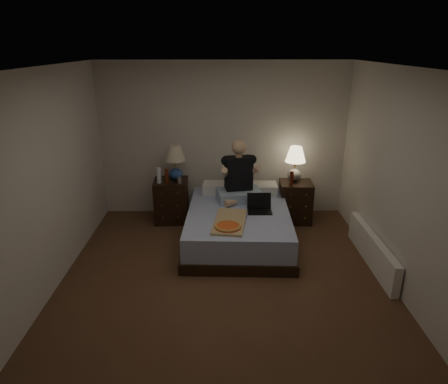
{
  "coord_description": "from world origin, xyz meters",
  "views": [
    {
      "loc": [
        -0.05,
        -4.13,
        2.72
      ],
      "look_at": [
        0.0,
        0.9,
        0.85
      ],
      "focal_mm": 32.0,
      "sensor_mm": 36.0,
      "label": 1
    }
  ],
  "objects_px": {
    "bed": "(238,226)",
    "soda_can": "(179,180)",
    "laptop": "(260,204)",
    "nightstand_right": "(295,202)",
    "nightstand_left": "(172,201)",
    "lamp_right": "(295,164)",
    "beer_bottle_left": "(167,176)",
    "lamp_left": "(175,163)",
    "water_bottle": "(159,175)",
    "person": "(239,171)",
    "beer_bottle_right": "(292,178)",
    "radiator": "(372,250)",
    "pizza_box": "(228,227)"
  },
  "relations": [
    {
      "from": "laptop",
      "to": "pizza_box",
      "type": "xyz_separation_m",
      "value": [
        -0.46,
        -0.58,
        -0.08
      ]
    },
    {
      "from": "water_bottle",
      "to": "person",
      "type": "relative_size",
      "value": 0.27
    },
    {
      "from": "nightstand_right",
      "to": "soda_can",
      "type": "xyz_separation_m",
      "value": [
        -1.85,
        -0.1,
        0.41
      ]
    },
    {
      "from": "bed",
      "to": "lamp_left",
      "type": "relative_size",
      "value": 3.43
    },
    {
      "from": "bed",
      "to": "nightstand_right",
      "type": "relative_size",
      "value": 2.92
    },
    {
      "from": "nightstand_left",
      "to": "nightstand_right",
      "type": "distance_m",
      "value": 2.0
    },
    {
      "from": "lamp_right",
      "to": "laptop",
      "type": "height_order",
      "value": "lamp_right"
    },
    {
      "from": "soda_can",
      "to": "laptop",
      "type": "bearing_deg",
      "value": -28.78
    },
    {
      "from": "lamp_left",
      "to": "soda_can",
      "type": "height_order",
      "value": "lamp_left"
    },
    {
      "from": "nightstand_left",
      "to": "laptop",
      "type": "height_order",
      "value": "laptop"
    },
    {
      "from": "water_bottle",
      "to": "radiator",
      "type": "relative_size",
      "value": 0.16
    },
    {
      "from": "water_bottle",
      "to": "lamp_right",
      "type": "bearing_deg",
      "value": 4.88
    },
    {
      "from": "beer_bottle_left",
      "to": "beer_bottle_right",
      "type": "xyz_separation_m",
      "value": [
        1.94,
        -0.02,
        -0.03
      ]
    },
    {
      "from": "bed",
      "to": "soda_can",
      "type": "height_order",
      "value": "soda_can"
    },
    {
      "from": "nightstand_right",
      "to": "beer_bottle_right",
      "type": "distance_m",
      "value": 0.47
    },
    {
      "from": "beer_bottle_left",
      "to": "laptop",
      "type": "relative_size",
      "value": 0.68
    },
    {
      "from": "bed",
      "to": "radiator",
      "type": "height_order",
      "value": "bed"
    },
    {
      "from": "lamp_right",
      "to": "pizza_box",
      "type": "xyz_separation_m",
      "value": [
        -1.09,
        -1.43,
        -0.42
      ]
    },
    {
      "from": "bed",
      "to": "nightstand_left",
      "type": "bearing_deg",
      "value": 147.07
    },
    {
      "from": "nightstand_right",
      "to": "lamp_right",
      "type": "distance_m",
      "value": 0.62
    },
    {
      "from": "lamp_left",
      "to": "soda_can",
      "type": "relative_size",
      "value": 5.6
    },
    {
      "from": "bed",
      "to": "radiator",
      "type": "xyz_separation_m",
      "value": [
        1.72,
        -0.66,
        -0.04
      ]
    },
    {
      "from": "nightstand_right",
      "to": "laptop",
      "type": "distance_m",
      "value": 1.04
    },
    {
      "from": "person",
      "to": "nightstand_left",
      "type": "bearing_deg",
      "value": 153.26
    },
    {
      "from": "water_bottle",
      "to": "laptop",
      "type": "xyz_separation_m",
      "value": [
        1.51,
        -0.67,
        -0.22
      ]
    },
    {
      "from": "person",
      "to": "radiator",
      "type": "distance_m",
      "value": 2.14
    },
    {
      "from": "nightstand_left",
      "to": "person",
      "type": "xyz_separation_m",
      "value": [
        1.08,
        -0.33,
        0.6
      ]
    },
    {
      "from": "bed",
      "to": "nightstand_left",
      "type": "height_order",
      "value": "nightstand_left"
    },
    {
      "from": "lamp_left",
      "to": "water_bottle",
      "type": "bearing_deg",
      "value": -149.37
    },
    {
      "from": "bed",
      "to": "nightstand_right",
      "type": "xyz_separation_m",
      "value": [
        0.95,
        0.71,
        0.09
      ]
    },
    {
      "from": "lamp_right",
      "to": "laptop",
      "type": "relative_size",
      "value": 1.65
    },
    {
      "from": "person",
      "to": "beer_bottle_right",
      "type": "bearing_deg",
      "value": 2.83
    },
    {
      "from": "lamp_right",
      "to": "beer_bottle_left",
      "type": "distance_m",
      "value": 2.03
    },
    {
      "from": "nightstand_left",
      "to": "lamp_right",
      "type": "height_order",
      "value": "lamp_right"
    },
    {
      "from": "nightstand_right",
      "to": "water_bottle",
      "type": "distance_m",
      "value": 2.22
    },
    {
      "from": "lamp_left",
      "to": "laptop",
      "type": "distance_m",
      "value": 1.55
    },
    {
      "from": "person",
      "to": "laptop",
      "type": "distance_m",
      "value": 0.64
    },
    {
      "from": "soda_can",
      "to": "beer_bottle_right",
      "type": "bearing_deg",
      "value": -0.42
    },
    {
      "from": "lamp_left",
      "to": "person",
      "type": "xyz_separation_m",
      "value": [
        0.99,
        -0.35,
        -0.03
      ]
    },
    {
      "from": "beer_bottle_left",
      "to": "person",
      "type": "bearing_deg",
      "value": -10.42
    },
    {
      "from": "person",
      "to": "beer_bottle_left",
      "type": "bearing_deg",
      "value": 159.92
    },
    {
      "from": "soda_can",
      "to": "nightstand_left",
      "type": "bearing_deg",
      "value": 138.04
    },
    {
      "from": "beer_bottle_left",
      "to": "lamp_left",
      "type": "bearing_deg",
      "value": 49.97
    },
    {
      "from": "water_bottle",
      "to": "bed",
      "type": "bearing_deg",
      "value": -27.03
    },
    {
      "from": "person",
      "to": "radiator",
      "type": "height_order",
      "value": "person"
    },
    {
      "from": "beer_bottle_left",
      "to": "pizza_box",
      "type": "xyz_separation_m",
      "value": [
        0.93,
        -1.24,
        -0.29
      ]
    },
    {
      "from": "lamp_right",
      "to": "laptop",
      "type": "bearing_deg",
      "value": -126.38
    },
    {
      "from": "soda_can",
      "to": "laptop",
      "type": "height_order",
      "value": "soda_can"
    },
    {
      "from": "pizza_box",
      "to": "nightstand_left",
      "type": "bearing_deg",
      "value": 131.05
    },
    {
      "from": "pizza_box",
      "to": "bed",
      "type": "bearing_deg",
      "value": 83.61
    }
  ]
}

